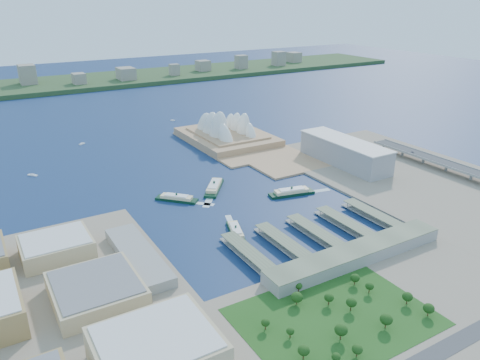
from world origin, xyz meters
TOP-DOWN VIEW (x-y plane):
  - ground at (0.00, 0.00)m, footprint 3000.00×3000.00m
  - west_land at (-250.00, -105.00)m, footprint 220.00×390.00m
  - south_land at (0.00, -210.00)m, footprint 720.00×180.00m
  - east_land at (240.00, -50.00)m, footprint 240.00×500.00m
  - peninsula at (107.50, 260.00)m, footprint 135.00×220.00m
  - far_shore at (0.00, 980.00)m, footprint 2200.00×260.00m
  - opera_house at (105.00, 280.00)m, footprint 134.00×180.00m
  - toaster_building at (195.00, 80.00)m, footprint 45.00×155.00m
  - expressway at (300.00, -60.00)m, footprint 26.00×340.00m
  - west_buildings at (-250.00, -70.00)m, footprint 200.00×280.00m
  - ferry_wharves at (14.00, -75.00)m, footprint 184.00×90.00m
  - terminal_building at (15.00, -135.00)m, footprint 200.00×28.00m
  - park at (-60.00, -190.00)m, footprint 150.00×110.00m
  - far_skyline at (0.00, 960.00)m, footprint 1900.00×140.00m
  - ferry_a at (-74.69, 87.70)m, footprint 46.72×48.01m
  - ferry_b at (-17.45, 95.58)m, footprint 50.47×58.01m
  - ferry_c at (-54.40, -24.89)m, footprint 27.42×50.83m
  - ferry_d at (60.15, 29.14)m, footprint 61.36×26.76m
  - boat_a at (-217.00, 271.52)m, footprint 12.62×13.07m
  - boat_b at (-120.76, 388.62)m, footprint 11.05×8.26m
  - boat_c at (179.93, 442.07)m, footprint 6.68×14.24m
  - boat_e at (77.46, 459.54)m, footprint 8.39×9.61m
  - car_c at (296.00, 38.12)m, footprint 1.94×4.76m

SIDE VIEW (x-z plane):
  - ground at x=0.00m, z-range 0.00..0.00m
  - boat_e at x=77.46m, z-range 0.00..2.39m
  - boat_a at x=-217.00m, z-range 0.00..2.80m
  - boat_b at x=-120.76m, z-range 0.00..2.85m
  - west_land at x=-250.00m, z-range 0.00..3.00m
  - south_land at x=0.00m, z-range 0.00..3.00m
  - east_land at x=240.00m, z-range 0.00..3.00m
  - peninsula at x=107.50m, z-range 0.00..3.00m
  - boat_c at x=179.93m, z-range 0.00..3.09m
  - ferry_wharves at x=14.00m, z-range 0.00..9.30m
  - ferry_c at x=-54.40m, z-range 0.00..9.34m
  - ferry_a at x=-74.69m, z-range 0.00..10.10m
  - ferry_d at x=60.15m, z-range 0.00..11.26m
  - ferry_b at x=-17.45m, z-range 0.00..11.64m
  - far_shore at x=0.00m, z-range 0.00..12.00m
  - expressway at x=300.00m, z-range 3.00..14.85m
  - terminal_building at x=15.00m, z-range 3.00..15.00m
  - park at x=-60.00m, z-range 3.00..19.00m
  - car_c at x=296.00m, z-range 14.85..16.23m
  - west_buildings at x=-250.00m, z-range 3.00..30.00m
  - toaster_building at x=195.00m, z-range 3.00..38.00m
  - opera_house at x=105.00m, z-range 3.00..61.00m
  - far_skyline at x=0.00m, z-range 12.00..67.00m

